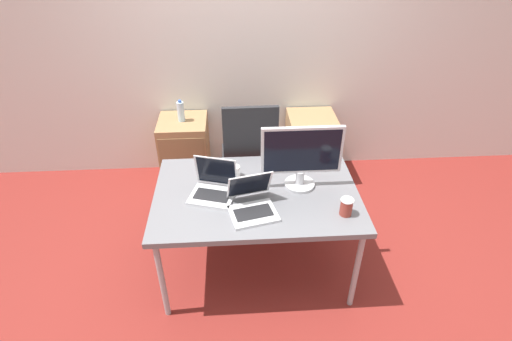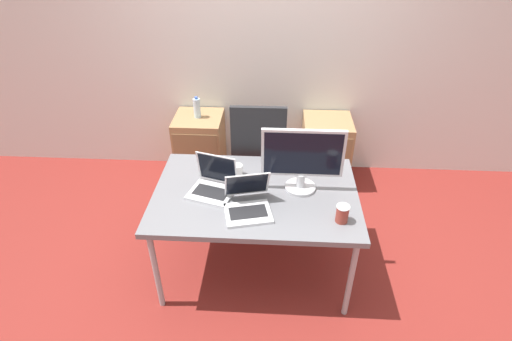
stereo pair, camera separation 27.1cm
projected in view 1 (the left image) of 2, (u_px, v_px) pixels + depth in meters
The scene contains 12 objects.
ground_plane at pixel (256, 265), 3.19m from camera, with size 14.00×14.00×0.00m, color maroon.
wall_back at pixel (246, 45), 3.70m from camera, with size 10.00×0.05×2.60m.
desk at pixel (256, 197), 2.80m from camera, with size 1.42×0.94×0.73m.
office_chair at pixel (250, 168), 3.57m from camera, with size 0.56×0.56×1.12m.
cabinet_left at pixel (185, 151), 3.99m from camera, with size 0.46×0.46×0.68m.
cabinet_right at pixel (310, 147), 4.05m from camera, with size 0.46×0.46×0.68m.
water_bottle at pixel (181, 111), 3.74m from camera, with size 0.07×0.07×0.21m.
laptop_left at pixel (214, 188), 2.73m from camera, with size 0.35×0.34×0.25m.
laptop_right at pixel (252, 204), 2.59m from camera, with size 0.34×0.38×0.24m.
monitor at pixel (302, 156), 2.71m from camera, with size 0.55×0.22×0.47m.
coffee_cup_white at pixel (235, 171), 2.91m from camera, with size 0.07×0.07×0.09m.
coffee_cup_brown at pixel (346, 207), 2.55m from camera, with size 0.08×0.08×0.12m.
Camera 1 is at (-0.14, -2.21, 2.41)m, focal length 28.00 mm.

